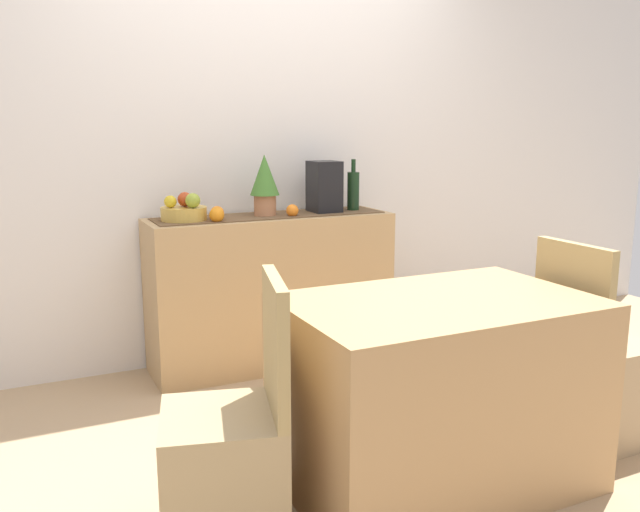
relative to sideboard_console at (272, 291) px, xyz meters
name	(u,v)px	position (x,y,z in m)	size (l,w,h in m)	color
ground_plane	(353,426)	(0.04, -0.92, -0.45)	(6.40, 6.40, 0.02)	tan
room_wall_rear	(260,130)	(0.04, 0.26, 0.91)	(6.40, 0.06, 2.70)	silver
sideboard_console	(272,291)	(0.00, 0.00, 0.00)	(1.39, 0.42, 0.87)	tan
table_runner	(270,215)	(0.00, 0.00, 0.44)	(1.31, 0.32, 0.01)	brown
fruit_bowl	(184,214)	(-0.49, 0.00, 0.48)	(0.24, 0.24, 0.07)	gold
apple_upper	(170,202)	(-0.56, -0.01, 0.55)	(0.07, 0.07, 0.07)	gold
apple_front	(185,199)	(-0.48, 0.01, 0.55)	(0.08, 0.08, 0.08)	#B13D1A
apple_left	(193,201)	(-0.46, -0.06, 0.55)	(0.08, 0.08, 0.08)	#92A432
wine_bottle	(353,190)	(0.53, 0.00, 0.56)	(0.07, 0.07, 0.31)	#173119
coffee_maker	(324,187)	(0.34, 0.00, 0.59)	(0.16, 0.18, 0.30)	black
potted_plant	(265,182)	(-0.03, 0.00, 0.63)	(0.16, 0.16, 0.34)	#B1744E
orange_loose_near_bowl	(217,213)	(-0.32, -0.03, 0.47)	(0.08, 0.08, 0.08)	orange
orange_loose_mid	(292,211)	(0.10, -0.09, 0.47)	(0.07, 0.07, 0.07)	orange
orange_loose_far	(217,215)	(-0.35, -0.12, 0.48)	(0.08, 0.08, 0.08)	orange
dining_table	(437,392)	(0.10, -1.50, -0.07)	(1.14, 0.73, 0.74)	tan
chair_near_window	(228,465)	(-0.74, -1.50, -0.17)	(0.49, 0.49, 0.90)	tan
chair_by_corner	(593,382)	(0.93, -1.50, -0.17)	(0.40, 0.40, 0.90)	tan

